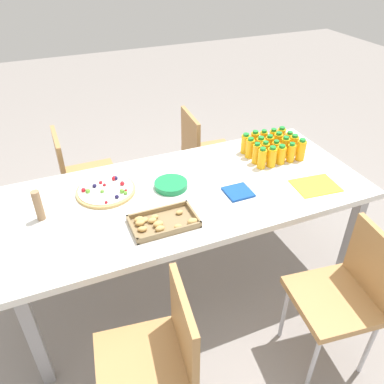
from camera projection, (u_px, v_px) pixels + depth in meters
name	position (u px, v px, depth m)	size (l,w,h in m)	color
ground_plane	(189.00, 276.00, 2.69)	(12.00, 12.00, 0.00)	gray
party_table	(189.00, 198.00, 2.31)	(2.11, 0.94, 0.73)	white
chair_near_right	(80.00, 173.00, 2.86)	(0.40, 0.40, 0.83)	#B7844C
chair_near_left	(204.00, 151.00, 3.15)	(0.42, 0.42, 0.83)	#B7844C
chair_far_left	(348.00, 290.00, 1.94)	(0.45, 0.45, 0.83)	#B7844C
chair_far_right	(158.00, 354.00, 1.66)	(0.45, 0.45, 0.83)	#B7844C
juice_bottle_0	(281.00, 137.00, 2.71)	(0.06, 0.06, 0.13)	#F9AB14
juice_bottle_1	(273.00, 138.00, 2.69)	(0.05, 0.05, 0.14)	#F9AC14
juice_bottle_2	(263.00, 140.00, 2.67)	(0.05, 0.05, 0.14)	#FAAB14
juice_bottle_3	(254.00, 142.00, 2.63)	(0.06, 0.06, 0.15)	#F9AC14
juice_bottle_4	(245.00, 144.00, 2.61)	(0.06, 0.06, 0.14)	#FAAF14
juice_bottle_5	(289.00, 141.00, 2.66)	(0.06, 0.06, 0.13)	#F8AC14
juice_bottle_6	(278.00, 142.00, 2.63)	(0.06, 0.06, 0.14)	#F8AD14
juice_bottle_7	(269.00, 145.00, 2.61)	(0.06, 0.06, 0.14)	#FAAC14
juice_bottle_8	(260.00, 147.00, 2.58)	(0.06, 0.06, 0.14)	#FAAE14
juice_bottle_9	(250.00, 148.00, 2.56)	(0.06, 0.06, 0.14)	#F9AE14
juice_bottle_10	(294.00, 145.00, 2.60)	(0.06, 0.06, 0.14)	#F9AB14
juice_bottle_11	(285.00, 147.00, 2.57)	(0.06, 0.06, 0.15)	#F9AF14
juice_bottle_12	(275.00, 150.00, 2.55)	(0.05, 0.05, 0.13)	#FAAA14
juice_bottle_13	(265.00, 152.00, 2.53)	(0.05, 0.05, 0.14)	#F9AB14
juice_bottle_14	(256.00, 154.00, 2.50)	(0.05, 0.05, 0.15)	#F8AB14
juice_bottle_15	(301.00, 150.00, 2.53)	(0.06, 0.06, 0.15)	#FAAA14
juice_bottle_16	(291.00, 153.00, 2.52)	(0.05, 0.05, 0.13)	#F9AC14
juice_bottle_17	(281.00, 155.00, 2.50)	(0.06, 0.06, 0.13)	#F9AD14
juice_bottle_18	(272.00, 157.00, 2.47)	(0.06, 0.06, 0.14)	#FBAF14
juice_bottle_19	(262.00, 158.00, 2.45)	(0.06, 0.06, 0.14)	#F9AF14
fruit_pizza	(106.00, 190.00, 2.25)	(0.34, 0.34, 0.05)	tan
snack_tray	(161.00, 222.00, 2.01)	(0.35, 0.21, 0.04)	olive
plate_stack	(171.00, 185.00, 2.29)	(0.20, 0.20, 0.03)	#1E8C4C
napkin_stack	(238.00, 192.00, 2.25)	(0.15, 0.15, 0.01)	#194CA5
cardboard_tube	(38.00, 205.00, 2.00)	(0.04, 0.04, 0.17)	#9E7A56
paper_folder	(315.00, 186.00, 2.31)	(0.26, 0.20, 0.01)	yellow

